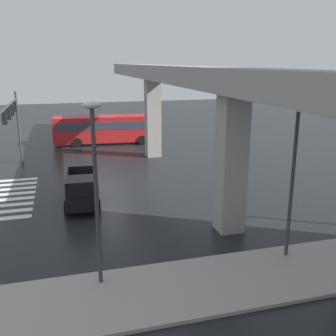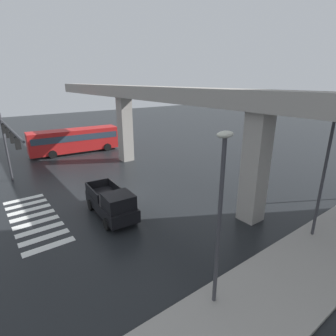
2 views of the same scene
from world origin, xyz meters
name	(u,v)px [view 1 (image 1 of 2)]	position (x,y,z in m)	size (l,w,h in m)	color
ground_plane	(107,189)	(0.00, 0.00, 0.00)	(120.00, 120.00, 0.00)	black
crosswalk_stripes	(13,196)	(0.00, -6.21, 0.01)	(8.25, 2.80, 0.01)	silver
elevated_overpass	(181,84)	(0.00, 5.37, 7.07)	(50.94, 2.16, 8.31)	#9E9991
sidewalk_east	(199,285)	(13.32, 2.00, 0.07)	(4.00, 36.00, 0.15)	#9E9991
pickup_truck	(82,190)	(2.90, -1.86, 0.99)	(5.21, 2.32, 2.08)	black
city_bus	(106,128)	(-15.48, 1.79, 1.72)	(3.43, 10.97, 2.99)	red
traffic_signal_mast	(12,115)	(-5.33, -6.29, 4.67)	(10.89, 0.32, 6.20)	#38383D
street_lamp_near_corner	(95,175)	(12.12, -1.71, 4.56)	(0.44, 0.70, 7.24)	#38383D
street_lamp_mid_block	(294,160)	(12.12, 6.61, 4.56)	(0.44, 0.70, 7.24)	#38383D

